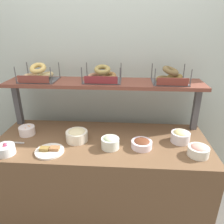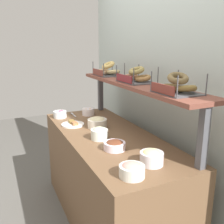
{
  "view_description": "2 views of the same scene",
  "coord_description": "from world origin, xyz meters",
  "px_view_note": "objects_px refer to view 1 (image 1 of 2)",
  "views": [
    {
      "loc": [
        0.19,
        -1.53,
        1.75
      ],
      "look_at": [
        0.08,
        0.08,
        1.07
      ],
      "focal_mm": 34.26,
      "sensor_mm": 36.0,
      "label": 1
    },
    {
      "loc": [
        1.9,
        -0.84,
        1.6
      ],
      "look_at": [
        -0.03,
        0.05,
        1.03
      ],
      "focal_mm": 41.02,
      "sensor_mm": 36.0,
      "label": 2
    }
  ],
  "objects_px": {
    "serving_spoon_near_plate": "(10,142)",
    "bagel_basket_everything": "(102,76)",
    "bowl_chocolate_spread": "(142,144)",
    "bowl_fruit_salad": "(27,130)",
    "bagel_basket_plain": "(38,75)",
    "bowl_potato_salad": "(77,135)",
    "serving_plate_white": "(50,151)",
    "bowl_egg_salad": "(180,136)",
    "bowl_lox_spread": "(198,150)",
    "bagel_basket_cinnamon_raisin": "(170,77)",
    "bowl_beet_salad": "(5,149)",
    "bowl_scallion_spread": "(110,142)"
  },
  "relations": [
    {
      "from": "serving_spoon_near_plate",
      "to": "bagel_basket_everything",
      "type": "relative_size",
      "value": 0.57
    },
    {
      "from": "bowl_chocolate_spread",
      "to": "bagel_basket_everything",
      "type": "distance_m",
      "value": 0.67
    },
    {
      "from": "bowl_fruit_salad",
      "to": "bagel_basket_plain",
      "type": "relative_size",
      "value": 0.43
    },
    {
      "from": "bowl_fruit_salad",
      "to": "serving_spoon_near_plate",
      "type": "relative_size",
      "value": 0.73
    },
    {
      "from": "bowl_potato_salad",
      "to": "serving_plate_white",
      "type": "xyz_separation_m",
      "value": [
        -0.17,
        -0.18,
        -0.04
      ]
    },
    {
      "from": "serving_spoon_near_plate",
      "to": "serving_plate_white",
      "type": "bearing_deg",
      "value": -16.12
    },
    {
      "from": "bowl_chocolate_spread",
      "to": "serving_spoon_near_plate",
      "type": "bearing_deg",
      "value": -179.68
    },
    {
      "from": "bowl_egg_salad",
      "to": "bowl_chocolate_spread",
      "type": "bearing_deg",
      "value": -160.63
    },
    {
      "from": "bowl_potato_salad",
      "to": "bagel_basket_everything",
      "type": "bearing_deg",
      "value": 57.83
    },
    {
      "from": "bowl_lox_spread",
      "to": "bagel_basket_cinnamon_raisin",
      "type": "height_order",
      "value": "bagel_basket_cinnamon_raisin"
    },
    {
      "from": "bagel_basket_everything",
      "to": "bowl_chocolate_spread",
      "type": "bearing_deg",
      "value": -46.86
    },
    {
      "from": "bowl_potato_salad",
      "to": "bagel_basket_plain",
      "type": "height_order",
      "value": "bagel_basket_plain"
    },
    {
      "from": "bowl_fruit_salad",
      "to": "bagel_basket_cinnamon_raisin",
      "type": "relative_size",
      "value": 0.46
    },
    {
      "from": "bagel_basket_plain",
      "to": "bagel_basket_everything",
      "type": "relative_size",
      "value": 0.96
    },
    {
      "from": "bagel_basket_everything",
      "to": "bowl_potato_salad",
      "type": "bearing_deg",
      "value": -122.17
    },
    {
      "from": "bowl_fruit_salad",
      "to": "bagel_basket_plain",
      "type": "height_order",
      "value": "bagel_basket_plain"
    },
    {
      "from": "bowl_egg_salad",
      "to": "bagel_basket_everything",
      "type": "xyz_separation_m",
      "value": [
        -0.66,
        0.25,
        0.43
      ]
    },
    {
      "from": "bowl_beet_salad",
      "to": "bowl_fruit_salad",
      "type": "xyz_separation_m",
      "value": [
        0.03,
        0.3,
        -0.0
      ]
    },
    {
      "from": "bowl_egg_salad",
      "to": "bagel_basket_plain",
      "type": "bearing_deg",
      "value": 169.05
    },
    {
      "from": "bowl_potato_salad",
      "to": "bowl_egg_salad",
      "type": "xyz_separation_m",
      "value": [
        0.84,
        0.04,
        -0.0
      ]
    },
    {
      "from": "bowl_beet_salad",
      "to": "bowl_egg_salad",
      "type": "relative_size",
      "value": 0.9
    },
    {
      "from": "bowl_potato_salad",
      "to": "bowl_fruit_salad",
      "type": "relative_size",
      "value": 1.34
    },
    {
      "from": "bowl_potato_salad",
      "to": "bowl_fruit_salad",
      "type": "bearing_deg",
      "value": 170.66
    },
    {
      "from": "bowl_chocolate_spread",
      "to": "bowl_egg_salad",
      "type": "height_order",
      "value": "bowl_egg_salad"
    },
    {
      "from": "bowl_beet_salad",
      "to": "bowl_lox_spread",
      "type": "distance_m",
      "value": 1.41
    },
    {
      "from": "bowl_lox_spread",
      "to": "bagel_basket_plain",
      "type": "relative_size",
      "value": 0.49
    },
    {
      "from": "bowl_scallion_spread",
      "to": "bowl_beet_salad",
      "type": "bearing_deg",
      "value": -169.76
    },
    {
      "from": "bowl_lox_spread",
      "to": "serving_spoon_near_plate",
      "type": "bearing_deg",
      "value": 177.1
    },
    {
      "from": "serving_spoon_near_plate",
      "to": "bowl_fruit_salad",
      "type": "bearing_deg",
      "value": 62.19
    },
    {
      "from": "bagel_basket_everything",
      "to": "serving_plate_white",
      "type": "bearing_deg",
      "value": -126.51
    },
    {
      "from": "bowl_fruit_salad",
      "to": "bagel_basket_cinnamon_raisin",
      "type": "distance_m",
      "value": 1.3
    },
    {
      "from": "bowl_chocolate_spread",
      "to": "serving_spoon_near_plate",
      "type": "height_order",
      "value": "bowl_chocolate_spread"
    },
    {
      "from": "bowl_beet_salad",
      "to": "bagel_basket_everything",
      "type": "height_order",
      "value": "bagel_basket_everything"
    },
    {
      "from": "bowl_scallion_spread",
      "to": "serving_plate_white",
      "type": "distance_m",
      "value": 0.46
    },
    {
      "from": "bowl_scallion_spread",
      "to": "bagel_basket_cinnamon_raisin",
      "type": "xyz_separation_m",
      "value": [
        0.47,
        0.37,
        0.43
      ]
    },
    {
      "from": "serving_spoon_near_plate",
      "to": "bagel_basket_everything",
      "type": "bearing_deg",
      "value": 27.23
    },
    {
      "from": "bowl_scallion_spread",
      "to": "bowl_lox_spread",
      "type": "distance_m",
      "value": 0.65
    },
    {
      "from": "serving_spoon_near_plate",
      "to": "bagel_basket_plain",
      "type": "distance_m",
      "value": 0.61
    },
    {
      "from": "serving_plate_white",
      "to": "bagel_basket_plain",
      "type": "relative_size",
      "value": 0.7
    },
    {
      "from": "bowl_potato_salad",
      "to": "bagel_basket_everything",
      "type": "xyz_separation_m",
      "value": [
        0.18,
        0.29,
        0.43
      ]
    },
    {
      "from": "bowl_potato_salad",
      "to": "bowl_chocolate_spread",
      "type": "height_order",
      "value": "bowl_potato_salad"
    },
    {
      "from": "bowl_scallion_spread",
      "to": "serving_spoon_near_plate",
      "type": "xyz_separation_m",
      "value": [
        -0.82,
        0.01,
        -0.04
      ]
    },
    {
      "from": "bowl_beet_salad",
      "to": "bowl_potato_salad",
      "type": "bearing_deg",
      "value": 25.51
    },
    {
      "from": "bagel_basket_cinnamon_raisin",
      "to": "serving_spoon_near_plate",
      "type": "bearing_deg",
      "value": -164.67
    },
    {
      "from": "bowl_lox_spread",
      "to": "bowl_chocolate_spread",
      "type": "bearing_deg",
      "value": 168.79
    },
    {
      "from": "bowl_lox_spread",
      "to": "bagel_basket_cinnamon_raisin",
      "type": "xyz_separation_m",
      "value": [
        -0.17,
        0.43,
        0.43
      ]
    },
    {
      "from": "serving_spoon_near_plate",
      "to": "bagel_basket_plain",
      "type": "height_order",
      "value": "bagel_basket_plain"
    },
    {
      "from": "bowl_lox_spread",
      "to": "bagel_basket_everything",
      "type": "height_order",
      "value": "bagel_basket_everything"
    },
    {
      "from": "bowl_scallion_spread",
      "to": "serving_spoon_near_plate",
      "type": "distance_m",
      "value": 0.82
    },
    {
      "from": "bowl_scallion_spread",
      "to": "bowl_fruit_salad",
      "type": "height_order",
      "value": "bowl_scallion_spread"
    }
  ]
}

